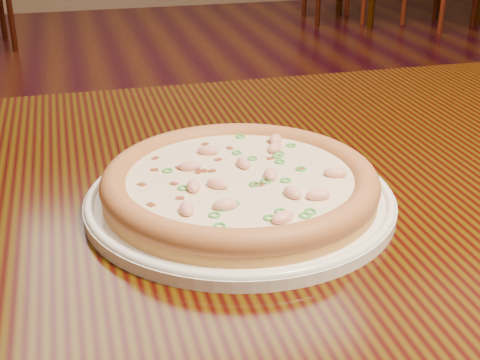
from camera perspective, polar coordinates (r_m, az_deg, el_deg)
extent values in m
plane|color=black|center=(1.78, 6.00, -12.36)|extent=(9.00, 9.00, 0.00)
cube|color=black|center=(0.80, 7.45, -0.86)|extent=(1.20, 0.80, 0.04)
cylinder|color=white|center=(0.71, 0.00, -1.76)|extent=(0.33, 0.33, 0.01)
torus|color=white|center=(0.71, 0.00, -1.33)|extent=(0.32, 0.32, 0.01)
cylinder|color=#C88A3B|center=(0.70, 0.00, -0.67)|extent=(0.29, 0.29, 0.02)
torus|color=#BA7C3F|center=(0.70, 0.00, 0.00)|extent=(0.29, 0.29, 0.03)
cylinder|color=beige|center=(0.70, 0.00, 0.19)|extent=(0.24, 0.24, 0.00)
ellipsoid|color=#F2B29E|center=(0.63, -1.27, -2.11)|extent=(0.02, 0.01, 0.01)
ellipsoid|color=#F2B29E|center=(0.70, 8.15, 0.61)|extent=(0.03, 0.02, 0.01)
ellipsoid|color=#F2B29E|center=(0.76, 2.99, 2.77)|extent=(0.03, 0.03, 0.01)
ellipsoid|color=#F2B29E|center=(0.72, 0.30, 1.46)|extent=(0.02, 0.02, 0.01)
ellipsoid|color=#F2B29E|center=(0.65, 6.68, -1.28)|extent=(0.03, 0.02, 0.01)
ellipsoid|color=#F2B29E|center=(0.67, -1.92, -0.33)|extent=(0.03, 0.03, 0.01)
ellipsoid|color=#F2B29E|center=(0.75, -2.75, 2.53)|extent=(0.03, 0.02, 0.01)
ellipsoid|color=#F2B29E|center=(0.67, -3.98, -0.50)|extent=(0.02, 0.03, 0.01)
ellipsoid|color=#F2B29E|center=(0.78, 3.06, 3.49)|extent=(0.02, 0.03, 0.01)
ellipsoid|color=#F2B29E|center=(0.69, 2.61, 0.49)|extent=(0.02, 0.03, 0.01)
ellipsoid|color=#F2B29E|center=(0.62, -4.57, -2.45)|extent=(0.02, 0.03, 0.01)
ellipsoid|color=#F2B29E|center=(0.61, 3.67, -3.19)|extent=(0.03, 0.02, 0.01)
ellipsoid|color=#F2B29E|center=(0.65, 4.52, -1.08)|extent=(0.02, 0.03, 0.01)
ellipsoid|color=#F2B29E|center=(0.71, -4.28, 1.19)|extent=(0.03, 0.02, 0.01)
cube|color=maroon|center=(0.71, 5.31, 0.88)|extent=(0.01, 0.01, 0.00)
cube|color=maroon|center=(0.78, -3.00, 3.03)|extent=(0.01, 0.01, 0.00)
cube|color=maroon|center=(0.78, 2.50, 3.23)|extent=(0.01, 0.01, 0.00)
cube|color=maroon|center=(0.71, -7.32, 0.80)|extent=(0.01, 0.01, 0.00)
cube|color=maroon|center=(0.74, -7.23, 1.81)|extent=(0.01, 0.01, 0.00)
cube|color=maroon|center=(0.67, -4.05, -0.91)|extent=(0.01, 0.01, 0.00)
cube|color=maroon|center=(0.73, -1.88, 1.69)|extent=(0.01, 0.01, 0.00)
cube|color=maroon|center=(0.68, 1.73, -0.44)|extent=(0.01, 0.01, 0.00)
cube|color=maroon|center=(0.76, 2.99, 2.59)|extent=(0.01, 0.01, 0.00)
cube|color=maroon|center=(0.76, -0.89, 2.69)|extent=(0.01, 0.01, 0.00)
cube|color=maroon|center=(0.64, -7.60, -2.18)|extent=(0.01, 0.01, 0.00)
cube|color=maroon|center=(0.68, -5.67, -0.38)|extent=(0.01, 0.01, 0.00)
cube|color=maroon|center=(0.68, -8.39, -0.44)|extent=(0.01, 0.01, 0.00)
cube|color=maroon|center=(0.74, 2.59, 1.79)|extent=(0.01, 0.01, 0.00)
cube|color=maroon|center=(0.72, -5.26, 0.99)|extent=(0.01, 0.01, 0.00)
cube|color=maroon|center=(0.65, -5.15, -1.62)|extent=(0.01, 0.01, 0.00)
cube|color=maroon|center=(0.71, -2.40, 0.72)|extent=(0.01, 0.01, 0.00)
cube|color=maroon|center=(0.70, -3.55, 0.61)|extent=(0.01, 0.01, 0.00)
cube|color=maroon|center=(0.67, 1.45, -0.48)|extent=(0.01, 0.01, 0.00)
cube|color=maroon|center=(0.67, -4.11, -0.82)|extent=(0.01, 0.01, 0.00)
cube|color=maroon|center=(0.71, -3.07, 0.74)|extent=(0.01, 0.01, 0.00)
torus|color=green|center=(0.67, -4.88, -0.70)|extent=(0.02, 0.02, 0.00)
torus|color=green|center=(0.71, 5.23, 0.94)|extent=(0.02, 0.02, 0.00)
torus|color=green|center=(0.79, 2.91, 3.46)|extent=(0.02, 0.02, 0.00)
torus|color=green|center=(0.64, -0.51, -2.05)|extent=(0.02, 0.02, 0.00)
torus|color=green|center=(0.68, 2.22, -0.11)|extent=(0.02, 0.02, 0.00)
torus|color=green|center=(0.67, 1.23, -0.39)|extent=(0.02, 0.02, 0.00)
torus|color=green|center=(0.63, -1.49, -2.43)|extent=(0.01, 0.01, 0.00)
torus|color=green|center=(0.75, -0.27, 2.32)|extent=(0.01, 0.01, 0.00)
torus|color=green|center=(0.61, 2.51, -3.26)|extent=(0.02, 0.02, 0.00)
torus|color=green|center=(0.74, 3.20, 2.02)|extent=(0.02, 0.02, 0.00)
torus|color=green|center=(0.62, 3.48, -2.71)|extent=(0.01, 0.01, 0.00)
torus|color=green|center=(0.61, 3.43, -3.15)|extent=(0.01, 0.01, 0.00)
torus|color=green|center=(0.71, 7.63, 0.61)|extent=(0.02, 0.02, 0.00)
torus|color=green|center=(0.62, -2.20, -3.02)|extent=(0.01, 0.01, 0.00)
torus|color=green|center=(0.60, -1.76, -3.95)|extent=(0.01, 0.01, 0.00)
torus|color=green|center=(0.68, 3.90, -0.05)|extent=(0.02, 0.02, 0.00)
torus|color=green|center=(0.73, 3.40, 1.56)|extent=(0.02, 0.02, 0.00)
torus|color=green|center=(0.66, 4.74, -1.12)|extent=(0.02, 0.02, 0.00)
torus|color=green|center=(0.63, 6.01, -2.71)|extent=(0.02, 0.02, 0.00)
torus|color=green|center=(0.62, 5.57, -3.05)|extent=(0.02, 0.02, 0.00)
torus|color=green|center=(0.80, 0.02, 3.72)|extent=(0.02, 0.02, 0.00)
torus|color=green|center=(0.71, -6.22, 0.78)|extent=(0.02, 0.02, 0.00)
torus|color=green|center=(0.75, 3.38, 2.27)|extent=(0.02, 0.02, 0.00)
torus|color=green|center=(0.74, 1.06, 1.84)|extent=(0.02, 0.02, 0.00)
torus|color=green|center=(0.77, 4.39, 2.95)|extent=(0.01, 0.01, 0.00)
cylinder|color=#5C2313|center=(4.97, -19.70, 13.53)|extent=(0.04, 0.04, 0.41)
cylinder|color=#5C2313|center=(4.62, -18.94, 12.86)|extent=(0.04, 0.04, 0.41)
cylinder|color=#5C2313|center=(5.09, 16.94, 14.15)|extent=(0.04, 0.04, 0.41)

